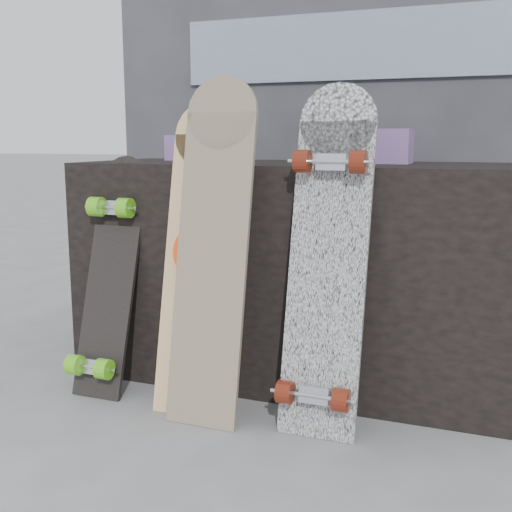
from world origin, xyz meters
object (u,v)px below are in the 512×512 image
at_px(longboard_geisha, 198,248).
at_px(longboard_celtic, 213,239).
at_px(skateboard_dark, 109,273).
at_px(longboard_cascadia, 328,253).
at_px(vendor_table, 299,271).

distance_m(longboard_geisha, longboard_celtic, 0.10).
height_order(longboard_geisha, skateboard_dark, longboard_geisha).
bearing_deg(longboard_cascadia, vendor_table, 118.53).
relative_size(longboard_celtic, skateboard_dark, 1.31).
bearing_deg(skateboard_dark, longboard_celtic, -8.71).
relative_size(vendor_table, longboard_cascadia, 1.51).
bearing_deg(longboard_geisha, vendor_table, 58.77).
height_order(vendor_table, longboard_cascadia, longboard_cascadia).
bearing_deg(vendor_table, longboard_cascadia, -61.47).
bearing_deg(vendor_table, longboard_geisha, -121.23).
xyz_separation_m(longboard_cascadia, skateboard_dark, (-0.80, 0.03, -0.12)).
xyz_separation_m(vendor_table, longboard_celtic, (-0.15, -0.43, 0.18)).
bearing_deg(longboard_celtic, longboard_geisha, 146.30).
bearing_deg(longboard_geisha, longboard_celtic, -33.70).
height_order(longboard_geisha, longboard_celtic, longboard_celtic).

